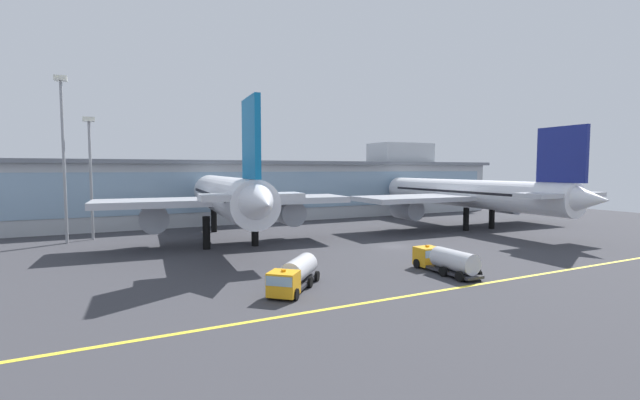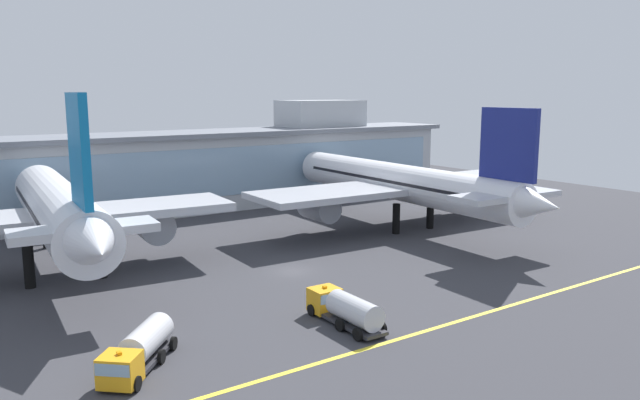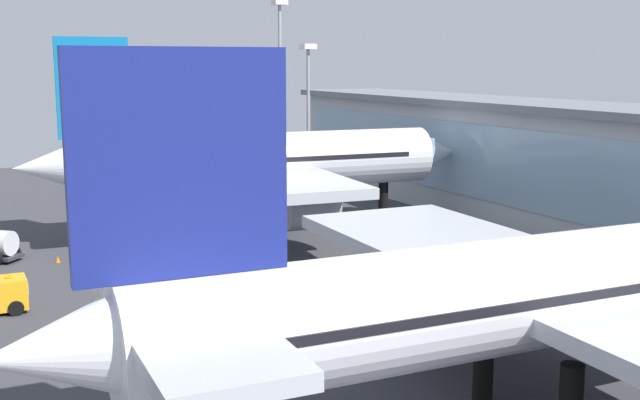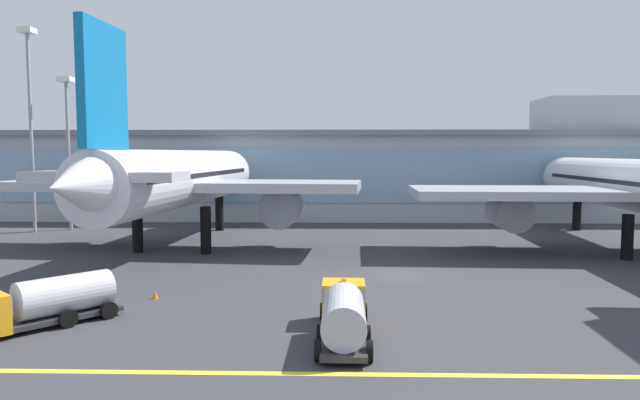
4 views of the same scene
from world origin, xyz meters
TOP-DOWN VIEW (x-y plane):
  - ground_plane at (0.00, 0.00)m, footprint 180.00×180.00m
  - taxiway_centreline_stripe at (0.00, -22.00)m, footprint 144.00×0.50m
  - terminal_building at (1.63, 42.63)m, footprint 119.27×14.00m
  - airliner_near_left at (-22.28, 13.15)m, footprint 39.18×48.63m
  - airliner_near_right at (26.23, 10.95)m, footprint 47.71×56.66m
  - fuel_tanker_truck at (-5.09, -16.52)m, footprint 3.01×9.08m
  - baggage_tug_near at (-23.25, -15.28)m, footprint 7.86×8.34m
  - apron_light_mast_west at (-44.98, 25.63)m, footprint 1.80×1.80m
  - apron_light_mast_centre at (-41.34, 28.14)m, footprint 1.80×1.80m
  - safety_cone at (-18.41, -8.29)m, footprint 0.45×0.45m

SIDE VIEW (x-z plane):
  - ground_plane at x=0.00m, z-range 0.00..0.00m
  - taxiway_centreline_stripe at x=0.00m, z-range 0.00..0.01m
  - safety_cone at x=-18.41m, z-range 0.00..0.56m
  - fuel_tanker_truck at x=-5.09m, z-range 0.06..2.96m
  - baggage_tug_near at x=-23.25m, z-range 0.06..2.96m
  - airliner_near_right at x=26.23m, z-range -2.51..16.09m
  - terminal_building at x=1.63m, z-range -2.10..16.81m
  - airliner_near_left at x=-22.28m, z-range -2.72..17.69m
  - apron_light_mast_centre at x=-41.34m, z-range 3.45..23.87m
  - apron_light_mast_west at x=-44.98m, z-range 3.78..30.07m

